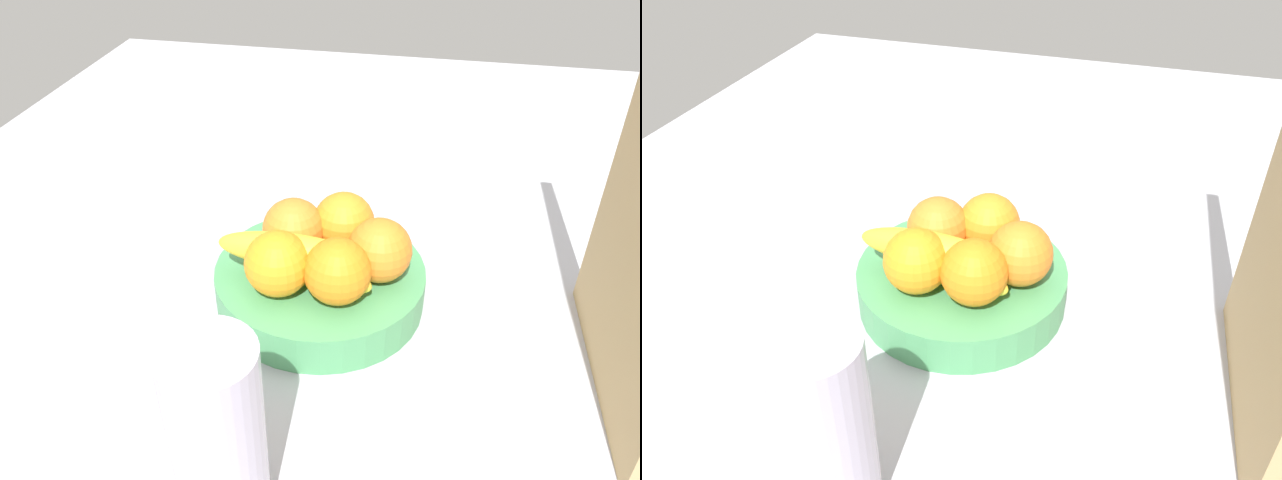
# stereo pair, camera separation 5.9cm
# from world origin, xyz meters

# --- Properties ---
(ground_plane) EXTENTS (1.80, 1.40, 0.03)m
(ground_plane) POSITION_xyz_m (0.00, 0.00, -0.01)
(ground_plane) COLOR #AFAFB8
(fruit_bowl) EXTENTS (0.25, 0.25, 0.05)m
(fruit_bowl) POSITION_xyz_m (0.01, -0.02, 0.02)
(fruit_bowl) COLOR #4B995E
(fruit_bowl) RESTS_ON ground_plane
(orange_front_left) EXTENTS (0.07, 0.07, 0.07)m
(orange_front_left) POSITION_xyz_m (-0.04, -0.00, 0.09)
(orange_front_left) COLOR orange
(orange_front_left) RESTS_ON fruit_bowl
(orange_front_right) EXTENTS (0.07, 0.07, 0.07)m
(orange_front_right) POSITION_xyz_m (-0.01, -0.06, 0.09)
(orange_front_right) COLOR orange
(orange_front_right) RESTS_ON fruit_bowl
(orange_center) EXTENTS (0.07, 0.07, 0.07)m
(orange_center) POSITION_xyz_m (0.06, -0.06, 0.09)
(orange_center) COLOR orange
(orange_center) RESTS_ON fruit_bowl
(orange_back_left) EXTENTS (0.07, 0.07, 0.07)m
(orange_back_left) POSITION_xyz_m (0.06, 0.01, 0.09)
(orange_back_left) COLOR orange
(orange_back_left) RESTS_ON fruit_bowl
(orange_back_right) EXTENTS (0.07, 0.07, 0.07)m
(orange_back_right) POSITION_xyz_m (0.01, 0.05, 0.09)
(orange_back_right) COLOR orange
(orange_back_right) RESTS_ON fruit_bowl
(banana_bunch) EXTENTS (0.10, 0.19, 0.06)m
(banana_bunch) POSITION_xyz_m (0.03, -0.04, 0.08)
(banana_bunch) COLOR gold
(banana_bunch) RESTS_ON fruit_bowl
(thermos_tumbler) EXTENTS (0.08, 0.08, 0.19)m
(thermos_tumbler) POSITION_xyz_m (0.29, -0.04, 0.09)
(thermos_tumbler) COLOR #B6AEC2
(thermos_tumbler) RESTS_ON ground_plane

